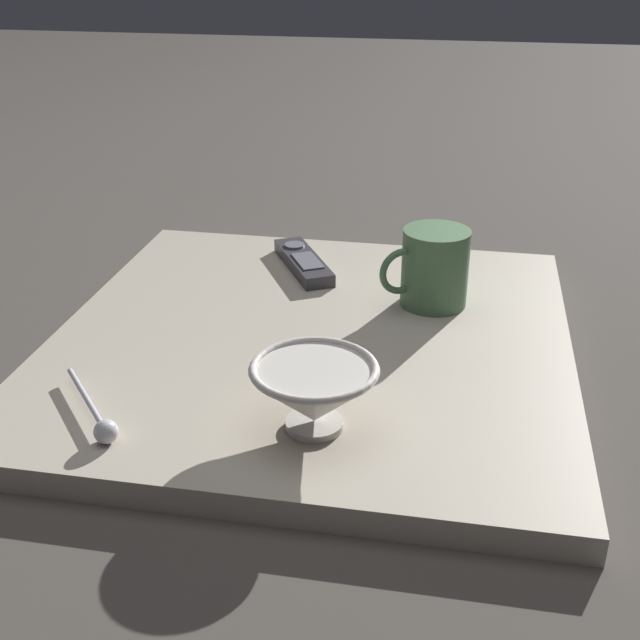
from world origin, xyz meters
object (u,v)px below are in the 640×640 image
at_px(cereal_bowl, 314,393).
at_px(coffee_mug, 433,268).
at_px(teaspoon, 101,423).
at_px(tv_remote_near, 303,262).

distance_m(cereal_bowl, coffee_mug, 0.33).
height_order(coffee_mug, teaspoon, coffee_mug).
relative_size(cereal_bowl, coffee_mug, 1.13).
relative_size(cereal_bowl, teaspoon, 1.07).
bearing_deg(cereal_bowl, coffee_mug, 163.02).
xyz_separation_m(cereal_bowl, tv_remote_near, (-0.41, -0.09, -0.03)).
relative_size(teaspoon, tv_remote_near, 0.74).
xyz_separation_m(coffee_mug, tv_remote_near, (-0.09, -0.19, -0.04)).
bearing_deg(teaspoon, cereal_bowl, 103.21).
bearing_deg(tv_remote_near, teaspoon, -13.71).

